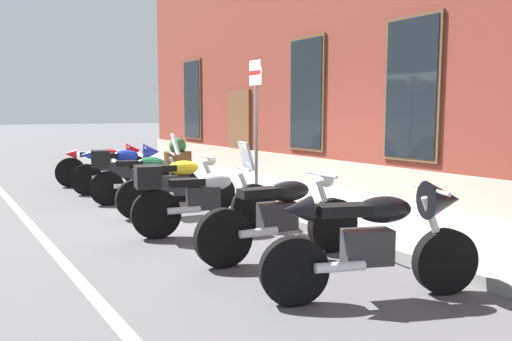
{
  "coord_description": "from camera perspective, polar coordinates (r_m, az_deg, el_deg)",
  "views": [
    {
      "loc": [
        7.58,
        -4.36,
        1.7
      ],
      "look_at": [
        0.01,
        0.44,
        0.67
      ],
      "focal_mm": 35.73,
      "sensor_mm": 36.0,
      "label": 1
    }
  ],
  "objects": [
    {
      "name": "motorcycle_black_sport",
      "position": [
        4.77,
        13.86,
        -7.16
      ],
      "size": [
        0.92,
        1.99,
        1.08
      ],
      "color": "black",
      "rests_on": "ground_plane"
    },
    {
      "name": "motorcycle_green_touring",
      "position": [
        9.67,
        -12.96,
        -0.49
      ],
      "size": [
        0.87,
        1.95,
        1.3
      ],
      "color": "black",
      "rests_on": "ground_plane"
    },
    {
      "name": "motorcycle_red_sport",
      "position": [
        12.29,
        -16.33,
        0.87
      ],
      "size": [
        0.75,
        2.1,
        0.98
      ],
      "color": "black",
      "rests_on": "ground_plane"
    },
    {
      "name": "lane_stripe",
      "position": [
        7.86,
        -23.22,
        -6.45
      ],
      "size": [
        26.66,
        0.12,
        0.01
      ],
      "primitive_type": "cube",
      "color": "silver",
      "rests_on": "ground_plane"
    },
    {
      "name": "ground_plane",
      "position": [
        8.91,
        -2.42,
        -4.45
      ],
      "size": [
        140.0,
        140.0,
        0.0
      ],
      "primitive_type": "plane",
      "color": "#4C4C4F"
    },
    {
      "name": "motorcycle_blue_sport",
      "position": [
        10.95,
        -14.51,
        0.42
      ],
      "size": [
        0.8,
        1.95,
        1.05
      ],
      "color": "black",
      "rests_on": "ground_plane"
    },
    {
      "name": "parking_sign",
      "position": [
        9.27,
        -0.01,
        6.92
      ],
      "size": [
        0.36,
        0.07,
        2.52
      ],
      "color": "#4C4C51",
      "rests_on": "sidewalk"
    },
    {
      "name": "barrel_planter",
      "position": [
        12.26,
        -8.75,
        1.01
      ],
      "size": [
        0.69,
        0.69,
        0.97
      ],
      "color": "brown",
      "rests_on": "sidewalk"
    },
    {
      "name": "motorcycle_black_naked",
      "position": [
        5.9,
        3.01,
        -5.3
      ],
      "size": [
        0.62,
        2.1,
        0.98
      ],
      "color": "black",
      "rests_on": "ground_plane"
    },
    {
      "name": "sidewalk",
      "position": [
        9.64,
        4.66,
        -3.21
      ],
      "size": [
        26.66,
        2.74,
        0.14
      ],
      "primitive_type": "cube",
      "color": "gray",
      "rests_on": "ground_plane"
    },
    {
      "name": "motorcycle_yellow_naked",
      "position": [
        8.48,
        -8.65,
        -1.76
      ],
      "size": [
        0.62,
        2.03,
        0.98
      ],
      "color": "black",
      "rests_on": "ground_plane"
    },
    {
      "name": "motorcycle_silver_touring",
      "position": [
        7.09,
        -6.39,
        -2.93
      ],
      "size": [
        0.78,
        2.06,
        1.28
      ],
      "color": "black",
      "rests_on": "ground_plane"
    }
  ]
}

